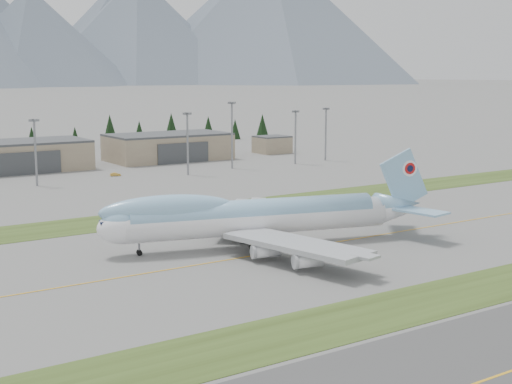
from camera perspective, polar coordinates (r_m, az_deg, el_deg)
ground at (r=143.76m, az=3.42°, el=-4.53°), size 7000.00×7000.00×0.00m
grass_strip_near at (r=116.63m, az=14.71°, el=-8.16°), size 400.00×14.00×0.08m
grass_strip_far at (r=181.01m, az=-5.10°, el=-1.64°), size 400.00×18.00×0.08m
taxiway_line_main at (r=143.76m, az=3.42°, el=-4.53°), size 400.00×0.40×0.02m
boeing_747_freighter at (r=143.99m, az=-0.07°, el=-1.94°), size 72.00×60.03×18.95m
hangar_center at (r=272.17m, az=-18.44°, el=2.77°), size 48.00×26.60×10.80m
hangar_right at (r=293.04m, az=-7.02°, el=3.62°), size 48.00×26.60×10.80m
control_shed at (r=316.72m, az=1.29°, el=3.83°), size 14.00×12.00×7.60m
floodlight_masts at (r=259.40m, az=-2.54°, el=5.15°), size 120.87×10.24×24.61m
service_vehicle_b at (r=249.55m, az=-11.18°, el=1.26°), size 3.86×2.18×1.20m
service_vehicle_c at (r=284.48m, az=-5.65°, el=2.38°), size 2.66×4.78×1.31m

